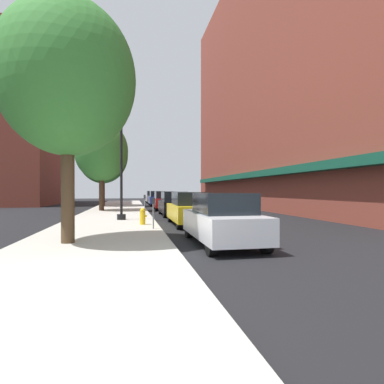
{
  "coord_description": "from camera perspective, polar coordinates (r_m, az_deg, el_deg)",
  "views": [
    {
      "loc": [
        1.14,
        -5.44,
        1.74
      ],
      "look_at": [
        6.38,
        20.93,
        1.6
      ],
      "focal_mm": 28.6,
      "sensor_mm": 36.0,
      "label": 1
    }
  ],
  "objects": [
    {
      "name": "car_red",
      "position": [
        27.52,
        -5.26,
        -1.64
      ],
      "size": [
        1.8,
        4.3,
        1.66
      ],
      "rotation": [
        0.0,
        0.0,
        -0.02
      ],
      "color": "black",
      "rests_on": "ground"
    },
    {
      "name": "lamppost",
      "position": [
        17.44,
        -13.04,
        5.1
      ],
      "size": [
        0.48,
        0.48,
        5.9
      ],
      "color": "black",
      "rests_on": "sidewalk_slab"
    },
    {
      "name": "building_right_brick",
      "position": [
        32.66,
        15.58,
        20.07
      ],
      "size": [
        6.8,
        40.0,
        25.63
      ],
      "color": "brown",
      "rests_on": "ground"
    },
    {
      "name": "parking_meter_far",
      "position": [
        13.03,
        -7.23,
        -3.19
      ],
      "size": [
        0.14,
        0.09,
        1.31
      ],
      "color": "slate",
      "rests_on": "sidewalk_slab"
    },
    {
      "name": "tree_mid",
      "position": [
        25.96,
        -16.53,
        7.34
      ],
      "size": [
        4.23,
        4.23,
        7.26
      ],
      "color": "#422D1E",
      "rests_on": "sidewalk_slab"
    },
    {
      "name": "building_far_background",
      "position": [
        44.85,
        -27.23,
        10.43
      ],
      "size": [
        6.8,
        18.0,
        19.35
      ],
      "color": "brown",
      "rests_on": "ground"
    },
    {
      "name": "tree_near",
      "position": [
        33.48,
        -16.29,
        6.61
      ],
      "size": [
        5.15,
        5.15,
        8.28
      ],
      "color": "#422D1E",
      "rests_on": "sidewalk_slab"
    },
    {
      "name": "ground_plane",
      "position": [
        23.68,
        -4.28,
        -3.92
      ],
      "size": [
        90.0,
        90.0,
        0.0
      ],
      "primitive_type": "plane",
      "color": "black"
    },
    {
      "name": "car_white",
      "position": [
        9.87,
        5.67,
        -5.13
      ],
      "size": [
        1.8,
        4.3,
        1.66
      ],
      "rotation": [
        0.0,
        0.0,
        0.0
      ],
      "color": "black",
      "rests_on": "ground"
    },
    {
      "name": "car_yellow",
      "position": [
        15.31,
        -0.45,
        -3.2
      ],
      "size": [
        1.8,
        4.3,
        1.66
      ],
      "rotation": [
        0.0,
        0.0,
        0.01
      ],
      "color": "black",
      "rests_on": "ground"
    },
    {
      "name": "car_black",
      "position": [
        21.03,
        -3.41,
        -2.24
      ],
      "size": [
        1.8,
        4.3,
        1.66
      ],
      "rotation": [
        0.0,
        0.0,
        0.03
      ],
      "color": "black",
      "rests_on": "ground"
    },
    {
      "name": "tree_far",
      "position": [
        10.78,
        -22.19,
        18.96
      ],
      "size": [
        4.17,
        4.17,
        7.49
      ],
      "color": "#4C3823",
      "rests_on": "sidewalk_slab"
    },
    {
      "name": "fire_hydrant",
      "position": [
        14.72,
        -9.19,
        -4.47
      ],
      "size": [
        0.33,
        0.26,
        0.79
      ],
      "color": "gold",
      "rests_on": "sidewalk_slab"
    },
    {
      "name": "parking_meter_near",
      "position": [
        21.56,
        -8.81,
        -1.81
      ],
      "size": [
        0.14,
        0.09,
        1.31
      ],
      "color": "slate",
      "rests_on": "sidewalk_slab"
    },
    {
      "name": "sidewalk_slab",
      "position": [
        24.52,
        -13.9,
        -3.64
      ],
      "size": [
        4.8,
        50.0,
        0.12
      ],
      "primitive_type": "cube",
      "color": "#B7B2A8",
      "rests_on": "ground"
    },
    {
      "name": "car_silver",
      "position": [
        42.17,
        -7.34,
        -0.96
      ],
      "size": [
        1.8,
        4.3,
        1.66
      ],
      "rotation": [
        0.0,
        0.0,
        0.0
      ],
      "color": "black",
      "rests_on": "ground"
    },
    {
      "name": "car_blue",
      "position": [
        34.81,
        -6.52,
        -1.23
      ],
      "size": [
        1.8,
        4.3,
        1.66
      ],
      "rotation": [
        0.0,
        0.0,
        0.03
      ],
      "color": "black",
      "rests_on": "ground"
    }
  ]
}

